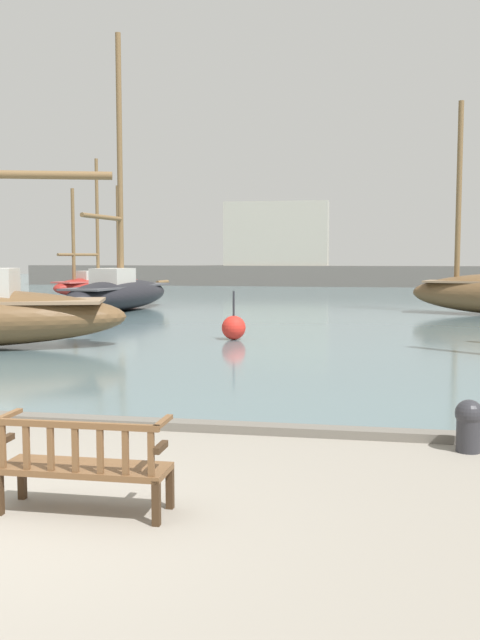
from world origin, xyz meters
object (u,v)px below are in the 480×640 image
(sailboat_far_port, at_px, (119,291))
(channel_buoy, at_px, (234,327))
(park_bench, at_px, (84,464))
(mooring_bollard, at_px, (469,423))
(sailboat_nearest_starboard, at_px, (96,283))

(sailboat_far_port, xyz_separation_m, channel_buoy, (7.10, -10.06, -0.51))
(channel_buoy, bearing_deg, park_bench, -84.89)
(channel_buoy, bearing_deg, sailboat_far_port, 125.19)
(mooring_bollard, bearing_deg, sailboat_far_port, 120.48)
(park_bench, bearing_deg, sailboat_far_port, 109.44)
(park_bench, height_order, channel_buoy, channel_buoy)
(channel_buoy, bearing_deg, mooring_bollard, -64.47)
(sailboat_nearest_starboard, height_order, channel_buoy, sailboat_nearest_starboard)
(sailboat_nearest_starboard, distance_m, mooring_bollard, 35.33)
(sailboat_nearest_starboard, bearing_deg, park_bench, -68.18)
(sailboat_nearest_starboard, distance_m, sailboat_far_port, 11.40)
(sailboat_nearest_starboard, bearing_deg, mooring_bollard, -60.63)
(sailboat_nearest_starboard, height_order, mooring_bollard, sailboat_nearest_starboard)
(sailboat_far_port, distance_m, mooring_bollard, 23.95)
(park_bench, height_order, sailboat_nearest_starboard, sailboat_nearest_starboard)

